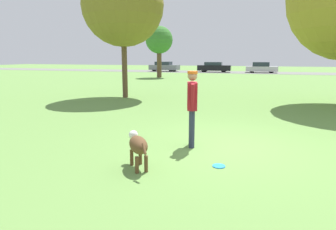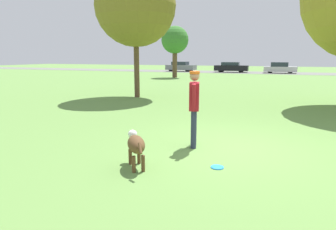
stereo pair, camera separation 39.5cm
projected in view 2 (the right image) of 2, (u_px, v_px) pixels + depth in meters
ground_plane at (229, 148)px, 6.99m from camera, size 120.00×120.00×0.00m
far_road_strip at (274, 73)px, 37.92m from camera, size 120.00×6.00×0.01m
person at (194, 102)px, 6.90m from camera, size 0.33×0.74×1.78m
dog at (136, 145)px, 5.71m from camera, size 0.71×0.90×0.65m
frisbee at (217, 167)px, 5.76m from camera, size 0.25×0.25×0.02m
tree_far_left at (175, 41)px, 29.44m from camera, size 2.68×2.68×5.03m
tree_near_left at (135, 6)px, 14.84m from camera, size 4.04×4.04×6.60m
parked_car_grey at (181, 67)px, 41.89m from camera, size 4.19×1.91×1.35m
parked_car_black at (231, 67)px, 39.57m from camera, size 4.40×1.81×1.33m
parked_car_silver at (280, 68)px, 37.52m from camera, size 3.96×1.95×1.36m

